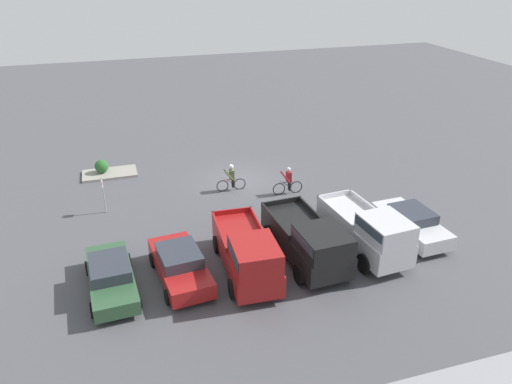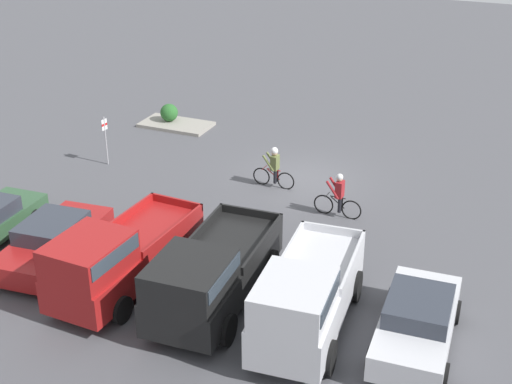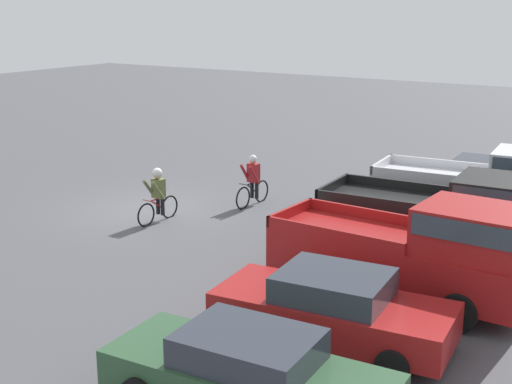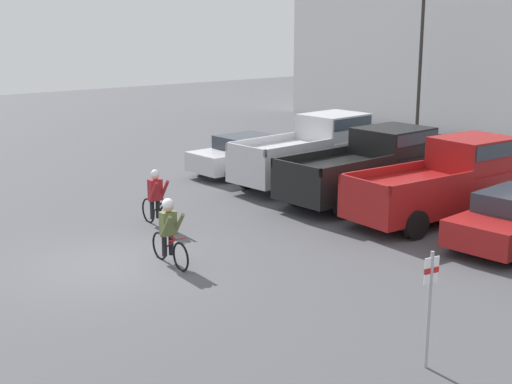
% 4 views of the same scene
% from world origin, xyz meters
% --- Properties ---
extents(ground_plane, '(80.00, 80.00, 0.00)m').
position_xyz_m(ground_plane, '(0.00, 0.00, 0.00)').
color(ground_plane, '#4C4C51').
extents(sedan_0, '(2.14, 4.41, 1.45)m').
position_xyz_m(sedan_0, '(-6.18, 8.64, 0.73)').
color(sedan_0, silver).
rests_on(sedan_0, ground_plane).
extents(pickup_truck_0, '(2.48, 5.50, 2.37)m').
position_xyz_m(pickup_truck_0, '(-3.42, 9.43, 1.22)').
color(pickup_truck_0, silver).
rests_on(pickup_truck_0, ground_plane).
extents(pickup_truck_1, '(2.52, 5.67, 2.22)m').
position_xyz_m(pickup_truck_1, '(-0.61, 9.33, 1.16)').
color(pickup_truck_1, black).
rests_on(pickup_truck_1, ground_plane).
extents(pickup_truck_2, '(2.32, 5.64, 2.27)m').
position_xyz_m(pickup_truck_2, '(2.24, 9.54, 1.16)').
color(pickup_truck_2, maroon).
rests_on(pickup_truck_2, ground_plane).
extents(sedan_1, '(2.30, 4.58, 1.42)m').
position_xyz_m(sedan_1, '(5.02, 8.87, 0.71)').
color(sedan_1, maroon).
rests_on(sedan_1, ground_plane).
extents(sedan_2, '(2.10, 4.68, 1.35)m').
position_xyz_m(sedan_2, '(7.82, 8.82, 0.68)').
color(sedan_2, '#2D5133').
rests_on(sedan_2, ground_plane).
extents(cyclist_0, '(1.72, 0.46, 1.63)m').
position_xyz_m(cyclist_0, '(0.80, 1.11, 0.84)').
color(cyclist_0, black).
rests_on(cyclist_0, ground_plane).
extents(cyclist_1, '(1.76, 0.46, 1.64)m').
position_xyz_m(cyclist_1, '(-2.16, 2.48, 0.81)').
color(cyclist_1, black).
rests_on(cyclist_1, ground_plane).
extents(fire_lane_sign, '(0.07, 0.30, 2.04)m').
position_xyz_m(fire_lane_sign, '(7.85, 1.80, 1.24)').
color(fire_lane_sign, '#9E9EA3').
rests_on(fire_lane_sign, ground_plane).
extents(curb_island, '(3.26, 1.77, 0.15)m').
position_xyz_m(curb_island, '(7.47, -3.24, 0.07)').
color(curb_island, gray).
rests_on(curb_island, ground_plane).
extents(shrub, '(0.82, 0.82, 0.82)m').
position_xyz_m(shrub, '(7.89, -3.36, 0.56)').
color(shrub, '#286028').
rests_on(shrub, curb_island).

